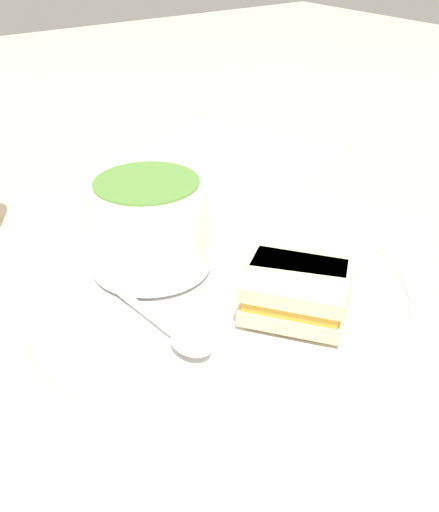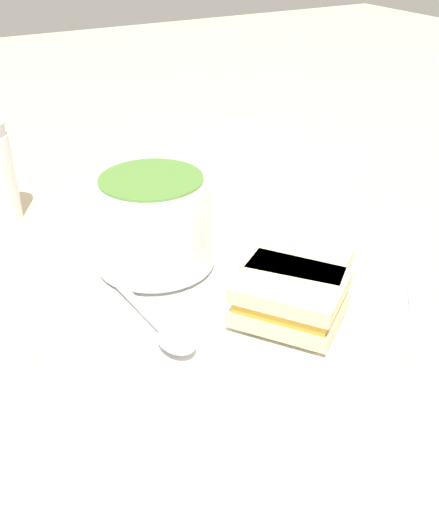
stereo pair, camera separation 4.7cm
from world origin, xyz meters
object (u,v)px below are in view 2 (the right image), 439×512
object	(u,v)px
sandwich_half_near	(290,298)
spoon	(168,333)
sandwich_half_far	(298,273)
soup_bowl	(154,221)

from	to	relation	value
sandwich_half_near	spoon	bearing A→B (deg)	-103.59
spoon	sandwich_half_near	world-z (taller)	sandwich_half_near
spoon	sandwich_half_far	size ratio (longest dim) A/B	1.31
spoon	sandwich_half_near	distance (m)	0.09
soup_bowl	spoon	world-z (taller)	soup_bowl
soup_bowl	spoon	size ratio (longest dim) A/B	0.78
sandwich_half_near	sandwich_half_far	xyz separation A→B (m)	(-0.02, 0.02, 0.00)
spoon	sandwich_half_far	distance (m)	0.11
sandwich_half_far	soup_bowl	bearing A→B (deg)	-141.01
soup_bowl	sandwich_half_far	distance (m)	0.12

